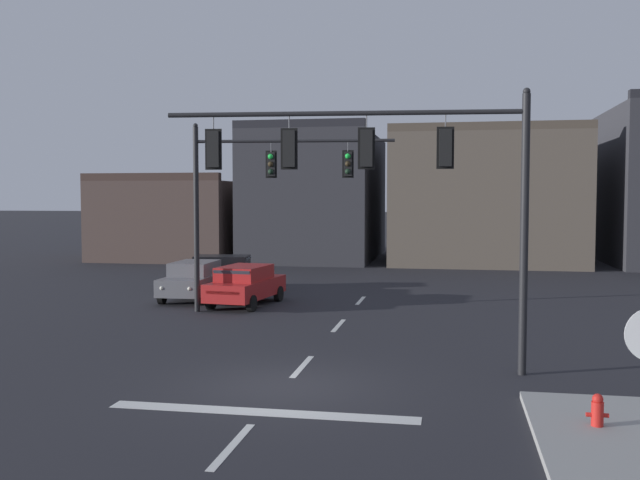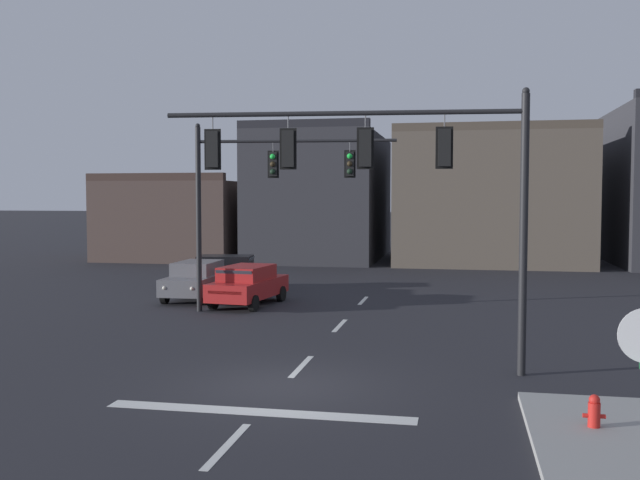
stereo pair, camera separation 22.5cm
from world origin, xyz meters
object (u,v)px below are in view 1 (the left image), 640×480
(car_lot_farside, at_px, (194,279))
(fire_hydrant, at_px, (597,416))
(signal_mast_near_side, at_px, (397,172))
(signal_mast_far_side, at_px, (252,186))
(car_lot_nearside, at_px, (246,284))
(car_lot_middle, at_px, (220,272))

(car_lot_farside, distance_m, fire_hydrant, 20.29)
(signal_mast_near_side, xyz_separation_m, signal_mast_far_side, (-6.03, 8.31, -0.20))
(car_lot_nearside, distance_m, car_lot_middle, 5.20)
(car_lot_middle, bearing_deg, signal_mast_near_side, -57.06)
(signal_mast_near_side, xyz_separation_m, fire_hydrant, (4.00, -4.07, -4.64))
(car_lot_middle, bearing_deg, fire_hydrant, -54.17)
(signal_mast_far_side, xyz_separation_m, fire_hydrant, (10.03, -12.37, -4.44))
(signal_mast_near_side, bearing_deg, signal_mast_far_side, 125.96)
(signal_mast_near_side, height_order, fire_hydrant, signal_mast_near_side)
(car_lot_nearside, distance_m, car_lot_farside, 2.92)
(car_lot_nearside, height_order, car_lot_middle, same)
(signal_mast_near_side, distance_m, car_lot_nearside, 12.68)
(signal_mast_near_side, relative_size, signal_mast_far_side, 1.18)
(signal_mast_far_side, bearing_deg, signal_mast_near_side, -54.04)
(fire_hydrant, bearing_deg, car_lot_farside, 131.39)
(signal_mast_far_side, relative_size, fire_hydrant, 10.03)
(signal_mast_far_side, distance_m, car_lot_middle, 7.98)
(car_lot_middle, relative_size, car_lot_farside, 1.03)
(car_lot_nearside, relative_size, car_lot_farside, 1.03)
(signal_mast_far_side, height_order, fire_hydrant, signal_mast_far_side)
(car_lot_farside, bearing_deg, car_lot_middle, 88.90)
(signal_mast_near_side, relative_size, car_lot_nearside, 1.93)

